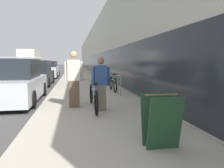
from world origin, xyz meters
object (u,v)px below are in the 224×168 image
Objects in this scene: person_bystander at (74,79)px; parked_sedan_far at (49,70)px; person_rider at (101,84)px; tandem_bicycle at (93,97)px; parked_sedan_curbside at (17,83)px; bike_rack_hoop at (119,83)px; vintage_roadster_curbside at (38,74)px; moving_truck at (30,61)px; sandwich_board_sign at (161,121)px; cruiser_bike_nearest at (113,84)px.

person_bystander reaches higher than parked_sedan_far.
tandem_bicycle is at bearing 122.68° from person_rider.
person_bystander is 0.39× the size of parked_sedan_curbside.
bike_rack_hoop is 0.18× the size of vintage_roadster_curbside.
parked_sedan_curbside is at bearing -89.11° from parked_sedan_far.
parked_sedan_curbside is (-2.70, 2.22, 0.26)m from tandem_bicycle.
person_bystander is 2.92m from bike_rack_hoop.
vintage_roadster_curbside reaches higher than parked_sedan_far.
bike_rack_hoop is 24.59m from moving_truck.
bike_rack_hoop is 5.73m from sandwich_board_sign.
person_rider is at bearing 102.85° from sandwich_board_sign.
sandwich_board_sign is at bearing -75.07° from tandem_bicycle.
bike_rack_hoop is (1.90, 2.18, -0.37)m from person_bystander.
cruiser_bike_nearest is (-0.06, 1.20, -0.14)m from bike_rack_hoop.
person_rider is 0.34× the size of parked_sedan_curbside.
tandem_bicycle is 2.80× the size of bike_rack_hoop.
vintage_roadster_curbside is at bearing 91.55° from parked_sedan_curbside.
parked_sedan_far reaches higher than tandem_bicycle.
person_rider is (0.19, -0.29, 0.42)m from tandem_bicycle.
tandem_bicycle is 15.20m from parked_sedan_far.
sandwich_board_sign is (-0.49, -5.70, -0.06)m from bike_rack_hoop.
parked_sedan_curbside is at bearing -158.88° from cruiser_bike_nearest.
person_rider is 1.84× the size of bike_rack_hoop.
sandwich_board_sign reaches higher than tandem_bicycle.
bike_rack_hoop is at bearing 62.38° from tandem_bicycle.
moving_truck is (-7.82, 22.07, 1.09)m from cruiser_bike_nearest.
person_bystander reaches higher than cruiser_bike_nearest.
cruiser_bike_nearest is at bearing 71.18° from tandem_bicycle.
person_bystander is 0.37× the size of parked_sedan_far.
person_rider is 0.85× the size of cruiser_bike_nearest.
tandem_bicycle is at bearing -70.84° from vintage_roadster_curbside.
moving_truck is (-7.87, 23.27, 0.94)m from bike_rack_hoop.
moving_truck is at bearing 101.81° from vintage_roadster_curbside.
moving_truck is at bearing 103.20° from person_bystander.
moving_truck is at bearing 104.29° from sandwich_board_sign.
vintage_roadster_curbside is (-4.14, 4.48, 0.24)m from cruiser_bike_nearest.
cruiser_bike_nearest is at bearing 61.36° from person_bystander.
person_rider reaches higher than bike_rack_hoop.
parked_sedan_far is at bearing 90.89° from parked_sedan_curbside.
tandem_bicycle is 3.26m from sandwich_board_sign.
bike_rack_hoop is 1.21m from cruiser_bike_nearest.
vintage_roadster_curbside reaches higher than tandem_bicycle.
tandem_bicycle is 26.66m from moving_truck.
tandem_bicycle is at bearing -79.02° from parked_sedan_far.
bike_rack_hoop is at bearing -71.12° from parked_sedan_far.
parked_sedan_far is (-0.20, 12.70, -0.00)m from parked_sedan_curbside.
cruiser_bike_nearest is (1.09, 4.05, -0.41)m from person_rider.
person_bystander is 3.89m from cruiser_bike_nearest.
parked_sedan_curbside is (-2.89, 2.51, -0.16)m from person_rider.
parked_sedan_curbside is at bearing 123.37° from sandwich_board_sign.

